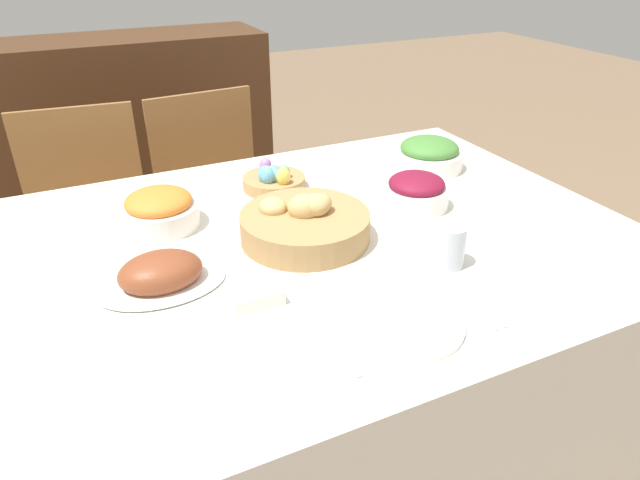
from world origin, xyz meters
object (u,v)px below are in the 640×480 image
bread_basket (303,223)px  beet_salad_bowl (416,191)px  knife (463,303)px  butter_dish (255,297)px  spoon (475,300)px  drinking_cup (450,246)px  sideboard (110,141)px  green_salad_bowl (429,154)px  fork (332,344)px  egg_basket (273,179)px  chair_far_left (91,225)px  chair_far_center (219,201)px  dinner_plate (401,322)px  ham_platter (161,274)px  carrot_bowl (160,210)px

bread_basket → beet_salad_bowl: size_ratio=1.76×
knife → butter_dish: bearing=151.3°
spoon → bread_basket: bearing=120.4°
drinking_cup → sideboard: bearing=103.6°
green_salad_bowl → butter_dish: 0.87m
sideboard → fork: sideboard is taller
egg_basket → spoon: (0.16, -0.70, -0.03)m
bread_basket → chair_far_left: bearing=116.2°
chair_far_center → dinner_plate: chair_far_center is taller
ham_platter → carrot_bowl: carrot_bowl is taller
sideboard → egg_basket: 1.56m
carrot_bowl → spoon: carrot_bowl is taller
chair_far_center → egg_basket: (0.01, -0.60, 0.32)m
bread_basket → green_salad_bowl: bread_basket is taller
chair_far_left → sideboard: (0.19, 0.90, 0.01)m
carrot_bowl → egg_basket: bearing=15.3°
ham_platter → drinking_cup: size_ratio=2.76×
spoon → dinner_plate: bearing=-177.4°
spoon → butter_dish: butter_dish is taller
bread_basket → dinner_plate: (0.03, -0.39, -0.04)m
chair_far_center → spoon: bearing=-87.3°
bread_basket → carrot_bowl: bearing=144.3°
green_salad_bowl → drinking_cup: same height
beet_salad_bowl → butter_dish: (-0.55, -0.24, -0.03)m
dinner_plate → knife: dinner_plate is taller
butter_dish → green_salad_bowl: bearing=31.9°
sideboard → dinner_plate: sideboard is taller
sideboard → bread_basket: size_ratio=5.04×
beet_salad_bowl → dinner_plate: size_ratio=0.73×
dinner_plate → drinking_cup: 0.26m
chair_far_center → spoon: 1.34m
drinking_cup → chair_far_center: bearing=100.1°
ham_platter → knife: (0.53, -0.33, -0.02)m
egg_basket → fork: bearing=-103.0°
bread_basket → beet_salad_bowl: bread_basket is taller
spoon → drinking_cup: size_ratio=2.01×
fork → drinking_cup: (0.36, 0.14, 0.05)m
chair_far_center → dinner_plate: size_ratio=3.62×
bread_basket → knife: (0.18, -0.39, -0.04)m
butter_dish → spoon: bearing=-24.4°
bread_basket → butter_dish: 0.29m
beet_salad_bowl → drinking_cup: 0.31m
chair_far_center → butter_dish: 1.18m
green_salad_bowl → spoon: 0.72m
spoon → chair_far_left: bearing=119.3°
sideboard → drinking_cup: (0.50, -2.06, 0.33)m
chair_far_left → sideboard: bearing=83.2°
egg_basket → ham_platter: egg_basket is taller
sideboard → egg_basket: size_ratio=8.73×
chair_far_center → butter_dish: bearing=-106.6°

